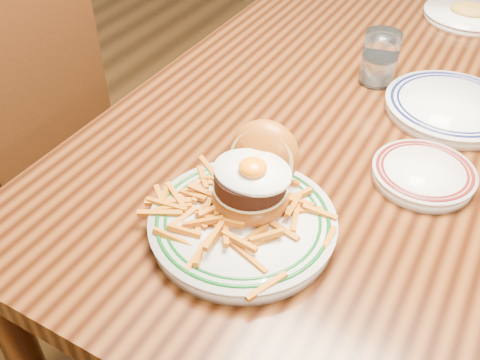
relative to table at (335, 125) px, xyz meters
The scene contains 8 objects.
floor 0.66m from the table, ahead, with size 6.00×6.00×0.00m, color black.
table is the anchor object (origin of this frame).
chair_left 0.89m from the table, 163.52° to the right, with size 0.47×0.47×0.96m.
main_plate 0.50m from the table, 87.98° to the right, with size 0.32×0.33×0.15m.
side_plate 0.35m from the table, 40.71° to the right, with size 0.19×0.19×0.03m.
rear_plate 0.27m from the table, ahead, with size 0.28×0.28×0.03m.
water_glass 0.18m from the table, 58.44° to the left, with size 0.08×0.08×0.12m.
far_plate 0.60m from the table, 72.70° to the left, with size 0.25×0.25×0.05m.
Camera 1 is at (0.33, -1.05, 1.41)m, focal length 40.00 mm.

